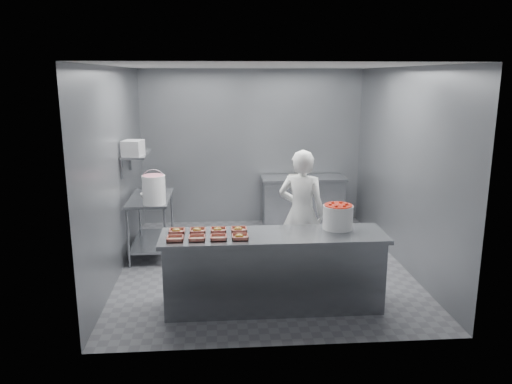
# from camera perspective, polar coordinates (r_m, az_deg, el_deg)

# --- Properties ---
(floor) EXTENTS (4.50, 4.50, 0.00)m
(floor) POSITION_cam_1_polar(r_m,az_deg,el_deg) (7.32, 0.78, -8.27)
(floor) COLOR #4C4C51
(floor) RESTS_ON ground
(ceiling) EXTENTS (4.50, 4.50, 0.00)m
(ceiling) POSITION_cam_1_polar(r_m,az_deg,el_deg) (6.82, 0.85, 14.20)
(ceiling) COLOR white
(ceiling) RESTS_ON wall_back
(wall_back) EXTENTS (4.00, 0.04, 2.80)m
(wall_back) POSITION_cam_1_polar(r_m,az_deg,el_deg) (9.15, -0.48, 5.14)
(wall_back) COLOR slate
(wall_back) RESTS_ON ground
(wall_left) EXTENTS (0.04, 4.50, 2.80)m
(wall_left) POSITION_cam_1_polar(r_m,az_deg,el_deg) (7.04, -15.63, 2.23)
(wall_left) COLOR slate
(wall_left) RESTS_ON ground
(wall_right) EXTENTS (0.04, 4.50, 2.80)m
(wall_right) POSITION_cam_1_polar(r_m,az_deg,el_deg) (7.39, 16.47, 2.67)
(wall_right) COLOR slate
(wall_right) RESTS_ON ground
(service_counter) EXTENTS (2.60, 0.70, 0.90)m
(service_counter) POSITION_cam_1_polar(r_m,az_deg,el_deg) (5.91, 1.99, -8.95)
(service_counter) COLOR slate
(service_counter) RESTS_ON ground
(prep_table) EXTENTS (0.60, 1.20, 0.90)m
(prep_table) POSITION_cam_1_polar(r_m,az_deg,el_deg) (7.74, -11.88, -2.74)
(prep_table) COLOR slate
(prep_table) RESTS_ON ground
(back_counter) EXTENTS (1.50, 0.60, 0.90)m
(back_counter) POSITION_cam_1_polar(r_m,az_deg,el_deg) (9.10, 5.35, -1.04)
(back_counter) COLOR slate
(back_counter) RESTS_ON ground
(wall_shelf) EXTENTS (0.35, 0.90, 0.03)m
(wall_shelf) POSITION_cam_1_polar(r_m,az_deg,el_deg) (7.57, -13.51, 4.24)
(wall_shelf) COLOR slate
(wall_shelf) RESTS_ON wall_left
(tray_0) EXTENTS (0.19, 0.18, 0.04)m
(tray_0) POSITION_cam_1_polar(r_m,az_deg,el_deg) (5.61, -9.23, -5.26)
(tray_0) COLOR tan
(tray_0) RESTS_ON service_counter
(tray_1) EXTENTS (0.19, 0.18, 0.04)m
(tray_1) POSITION_cam_1_polar(r_m,az_deg,el_deg) (5.59, -6.77, -5.24)
(tray_1) COLOR tan
(tray_1) RESTS_ON service_counter
(tray_2) EXTENTS (0.19, 0.18, 0.04)m
(tray_2) POSITION_cam_1_polar(r_m,az_deg,el_deg) (5.59, -4.30, -5.20)
(tray_2) COLOR tan
(tray_2) RESTS_ON service_counter
(tray_3) EXTENTS (0.19, 0.18, 0.06)m
(tray_3) POSITION_cam_1_polar(r_m,az_deg,el_deg) (5.59, -1.86, -5.12)
(tray_3) COLOR tan
(tray_3) RESTS_ON service_counter
(tray_4) EXTENTS (0.19, 0.18, 0.06)m
(tray_4) POSITION_cam_1_polar(r_m,az_deg,el_deg) (5.86, -9.05, -4.41)
(tray_4) COLOR tan
(tray_4) RESTS_ON service_counter
(tray_5) EXTENTS (0.19, 0.18, 0.06)m
(tray_5) POSITION_cam_1_polar(r_m,az_deg,el_deg) (5.85, -6.70, -4.38)
(tray_5) COLOR tan
(tray_5) RESTS_ON service_counter
(tray_6) EXTENTS (0.19, 0.18, 0.06)m
(tray_6) POSITION_cam_1_polar(r_m,az_deg,el_deg) (5.84, -4.34, -4.35)
(tray_6) COLOR tan
(tray_6) RESTS_ON service_counter
(tray_7) EXTENTS (0.19, 0.18, 0.06)m
(tray_7) POSITION_cam_1_polar(r_m,az_deg,el_deg) (5.85, -1.98, -4.30)
(tray_7) COLOR tan
(tray_7) RESTS_ON service_counter
(worker) EXTENTS (0.74, 0.62, 1.73)m
(worker) POSITION_cam_1_polar(r_m,az_deg,el_deg) (6.77, 5.23, -2.42)
(worker) COLOR white
(worker) RESTS_ON ground
(strawberry_tub) EXTENTS (0.35, 0.35, 0.29)m
(strawberry_tub) POSITION_cam_1_polar(r_m,az_deg,el_deg) (5.99, 9.35, -2.72)
(strawberry_tub) COLOR silver
(strawberry_tub) RESTS_ON service_counter
(glaze_bucket) EXTENTS (0.34, 0.32, 0.50)m
(glaze_bucket) POSITION_cam_1_polar(r_m,az_deg,el_deg) (7.18, -11.59, 0.34)
(glaze_bucket) COLOR silver
(glaze_bucket) RESTS_ON prep_table
(bucket_lid) EXTENTS (0.43, 0.43, 0.03)m
(bucket_lid) POSITION_cam_1_polar(r_m,az_deg,el_deg) (7.79, -11.88, -0.21)
(bucket_lid) COLOR silver
(bucket_lid) RESTS_ON prep_table
(rag) EXTENTS (0.17, 0.15, 0.02)m
(rag) POSITION_cam_1_polar(r_m,az_deg,el_deg) (8.08, -11.25, 0.29)
(rag) COLOR #CCB28C
(rag) RESTS_ON prep_table
(appliance) EXTENTS (0.31, 0.34, 0.22)m
(appliance) POSITION_cam_1_polar(r_m,az_deg,el_deg) (7.29, -13.88, 4.89)
(appliance) COLOR gray
(appliance) RESTS_ON wall_shelf
(paper_stack) EXTENTS (0.34, 0.28, 0.04)m
(paper_stack) POSITION_cam_1_polar(r_m,az_deg,el_deg) (8.98, 4.69, 1.82)
(paper_stack) COLOR silver
(paper_stack) RESTS_ON back_counter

